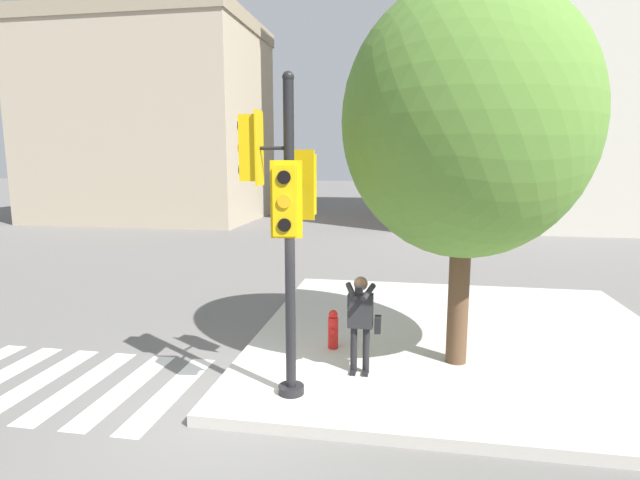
{
  "coord_description": "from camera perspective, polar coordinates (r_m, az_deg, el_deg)",
  "views": [
    {
      "loc": [
        2.36,
        -6.39,
        3.6
      ],
      "look_at": [
        1.06,
        1.1,
        2.37
      ],
      "focal_mm": 28.0,
      "sensor_mm": 36.0,
      "label": 1
    }
  ],
  "objects": [
    {
      "name": "sidewalk_corner",
      "position": [
        10.55,
        15.77,
        -10.64
      ],
      "size": [
        8.0,
        8.0,
        0.17
      ],
      "color": "#BCB7AD",
      "rests_on": "ground_plane"
    },
    {
      "name": "traffic_signal_pole",
      "position": [
        7.0,
        -4.17,
        4.05
      ],
      "size": [
        0.99,
        1.4,
        4.6
      ],
      "color": "black",
      "rests_on": "sidewalk_corner"
    },
    {
      "name": "building_left",
      "position": [
        32.63,
        -18.55,
        12.63
      ],
      "size": [
        12.83,
        9.35,
        11.66
      ],
      "color": "tan",
      "rests_on": "ground_plane"
    },
    {
      "name": "ground_plane",
      "position": [
        7.7,
        -9.71,
        -18.84
      ],
      "size": [
        160.0,
        160.0,
        0.0
      ],
      "primitive_type": "plane",
      "color": "slate"
    },
    {
      "name": "crosswalk_stripes",
      "position": [
        9.92,
        -31.21,
        -13.47
      ],
      "size": [
        5.81,
        2.64,
        0.01
      ],
      "color": "silver",
      "rests_on": "ground_plane"
    },
    {
      "name": "fire_hydrant",
      "position": [
        9.26,
        1.51,
        -10.18
      ],
      "size": [
        0.19,
        0.25,
        0.73
      ],
      "color": "red",
      "rests_on": "sidewalk_corner"
    },
    {
      "name": "street_tree",
      "position": [
        8.47,
        16.39,
        12.8
      ],
      "size": [
        3.98,
        3.98,
        6.22
      ],
      "color": "brown",
      "rests_on": "sidewalk_corner"
    },
    {
      "name": "building_right",
      "position": [
        32.59,
        23.93,
        21.64
      ],
      "size": [
        15.36,
        12.04,
        22.1
      ],
      "color": "beige",
      "rests_on": "ground_plane"
    },
    {
      "name": "person_photographer",
      "position": [
        8.09,
        4.74,
        -8.66
      ],
      "size": [
        0.58,
        0.54,
        1.6
      ],
      "color": "black",
      "rests_on": "sidewalk_corner"
    }
  ]
}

